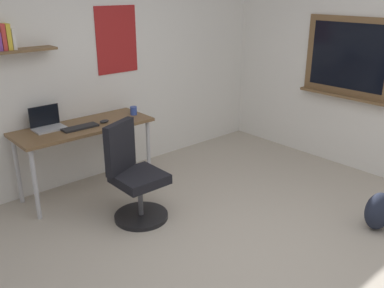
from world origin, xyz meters
TOP-DOWN VIEW (x-y plane):
  - ground_plane at (0.00, 0.00)m, footprint 5.20×5.20m
  - wall_back at (-0.01, 2.45)m, footprint 5.00×0.30m
  - desk at (-0.37, 2.09)m, footprint 1.43×0.57m
  - office_chair at (-0.30, 1.28)m, footprint 0.54×0.55m
  - laptop at (-0.69, 2.22)m, footprint 0.31×0.21m
  - keyboard at (-0.44, 2.01)m, footprint 0.37×0.13m
  - computer_mouse at (-0.16, 2.01)m, footprint 0.10×0.06m
  - coffee_mug at (0.25, 2.06)m, footprint 0.08×0.08m
  - backpack at (1.27, -0.38)m, footprint 0.32×0.22m

SIDE VIEW (x-z plane):
  - ground_plane at x=0.00m, z-range 0.00..0.00m
  - backpack at x=1.27m, z-range 0.00..0.36m
  - office_chair at x=-0.30m, z-range -0.07..0.88m
  - desk at x=-0.37m, z-range 0.30..1.05m
  - keyboard at x=-0.44m, z-range 0.76..0.78m
  - computer_mouse at x=-0.16m, z-range 0.76..0.79m
  - coffee_mug at x=0.25m, z-range 0.76..0.85m
  - laptop at x=-0.69m, z-range 0.70..0.93m
  - wall_back at x=-0.01m, z-range 0.00..2.60m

